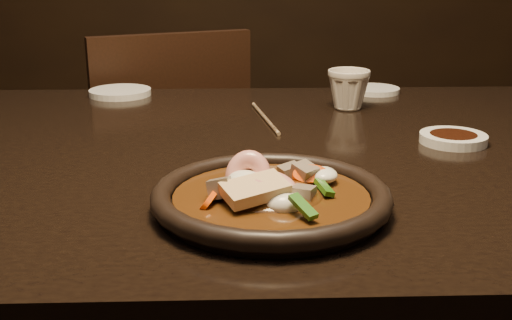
{
  "coord_description": "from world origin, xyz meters",
  "views": [
    {
      "loc": [
        -0.04,
        -0.93,
        1.03
      ],
      "look_at": [
        -0.01,
        -0.22,
        0.8
      ],
      "focal_mm": 45.0,
      "sensor_mm": 36.0,
      "label": 1
    }
  ],
  "objects_px": {
    "tea_cup": "(348,88)",
    "chair": "(164,179)",
    "plate": "(271,198)",
    "table": "(259,194)"
  },
  "relations": [
    {
      "from": "tea_cup",
      "to": "chair",
      "type": "bearing_deg",
      "value": 133.75
    },
    {
      "from": "plate",
      "to": "tea_cup",
      "type": "bearing_deg",
      "value": 70.73
    },
    {
      "from": "tea_cup",
      "to": "plate",
      "type": "bearing_deg",
      "value": -109.27
    },
    {
      "from": "table",
      "to": "chair",
      "type": "relative_size",
      "value": 1.87
    },
    {
      "from": "plate",
      "to": "tea_cup",
      "type": "relative_size",
      "value": 3.43
    },
    {
      "from": "table",
      "to": "tea_cup",
      "type": "height_order",
      "value": "tea_cup"
    },
    {
      "from": "chair",
      "to": "tea_cup",
      "type": "distance_m",
      "value": 0.66
    },
    {
      "from": "chair",
      "to": "tea_cup",
      "type": "bearing_deg",
      "value": 111.77
    },
    {
      "from": "table",
      "to": "plate",
      "type": "distance_m",
      "value": 0.27
    },
    {
      "from": "chair",
      "to": "table",
      "type": "bearing_deg",
      "value": 86.59
    }
  ]
}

